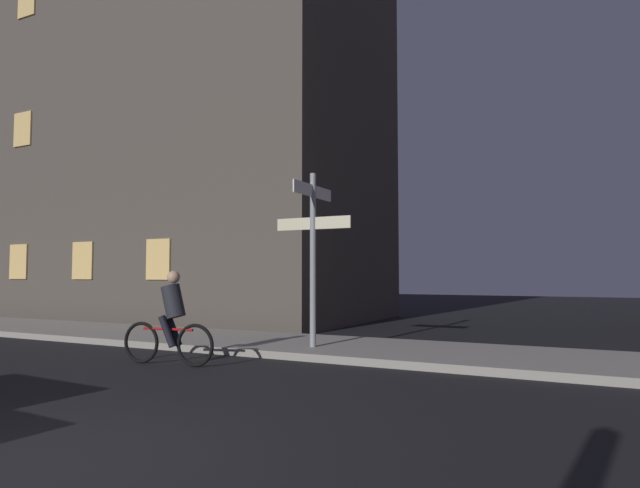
# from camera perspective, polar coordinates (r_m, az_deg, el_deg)

# --- Properties ---
(ground_plane) EXTENTS (80.00, 80.00, 0.00)m
(ground_plane) POSITION_cam_1_polar(r_m,az_deg,el_deg) (5.19, -28.95, -20.04)
(ground_plane) COLOR black
(sidewalk_kerb) EXTENTS (40.00, 2.94, 0.14)m
(sidewalk_kerb) POSITION_cam_1_polar(r_m,az_deg,el_deg) (10.97, 4.97, -10.91)
(sidewalk_kerb) COLOR gray
(sidewalk_kerb) RESTS_ON ground_plane
(signpost) EXTENTS (1.62, 1.57, 3.40)m
(signpost) POSITION_cam_1_polar(r_m,az_deg,el_deg) (10.76, -0.74, 0.13)
(signpost) COLOR gray
(signpost) RESTS_ON sidewalk_kerb
(cyclist) EXTENTS (1.82, 0.37, 1.61)m
(cyclist) POSITION_cam_1_polar(r_m,az_deg,el_deg) (9.79, -15.30, -7.75)
(cyclist) COLOR black
(cyclist) RESTS_ON ground_plane
(building_left_block) EXTENTS (12.80, 7.67, 21.64)m
(building_left_block) POSITION_cam_1_polar(r_m,az_deg,el_deg) (22.68, -12.11, 20.98)
(building_left_block) COLOR #4C443D
(building_left_block) RESTS_ON ground_plane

